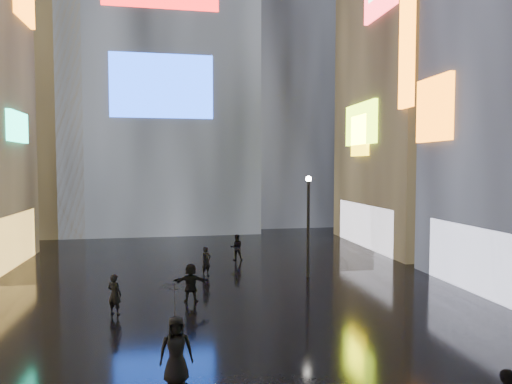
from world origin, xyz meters
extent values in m
plane|color=black|center=(0.00, 20.00, 0.00)|extent=(140.00, 140.00, 0.00)
cube|color=#FFC659|center=(-11.10, 26.00, 1.50)|extent=(0.20, 10.00, 3.00)
cube|color=#19E6AA|center=(-10.85, 27.82, 7.91)|extent=(0.25, 3.00, 1.71)
cube|color=orange|center=(-10.85, 29.70, 15.31)|extent=(0.25, 3.32, 1.94)
cube|color=white|center=(11.10, 17.00, 1.50)|extent=(0.20, 9.00, 3.00)
cube|color=orange|center=(10.85, 21.12, 8.58)|extent=(0.25, 2.99, 3.26)
cube|color=orange|center=(10.85, 24.00, 14.00)|extent=(0.25, 1.40, 10.00)
cube|color=black|center=(16.00, 30.00, 14.00)|extent=(10.00, 12.00, 28.00)
cube|color=white|center=(11.10, 30.00, 1.50)|extent=(0.20, 9.00, 3.00)
cube|color=#BCFF19|center=(10.85, 30.32, 8.66)|extent=(0.25, 4.92, 2.91)
cube|color=yellow|center=(10.85, 30.44, 7.84)|extent=(0.25, 2.63, 2.87)
cube|color=black|center=(-3.00, 44.00, 21.00)|extent=(16.00, 14.00, 42.00)
cube|color=#194CFF|center=(-3.00, 36.90, 12.00)|extent=(8.00, 0.20, 5.00)
cube|color=black|center=(9.00, 46.00, 17.00)|extent=(12.00, 12.00, 34.00)
cube|color=black|center=(-14.00, 42.00, 13.00)|extent=(10.00, 10.00, 26.00)
cylinder|color=black|center=(4.58, 22.20, 2.50)|extent=(0.16, 0.16, 5.00)
sphere|color=white|center=(4.58, 22.20, 5.05)|extent=(0.30, 0.30, 0.30)
imported|color=black|center=(-2.18, 11.70, 0.89)|extent=(0.90, 0.61, 1.79)
imported|color=black|center=(-1.52, 18.82, 0.82)|extent=(1.57, 0.67, 1.64)
imported|color=black|center=(-0.56, 23.22, 0.76)|extent=(0.67, 0.62, 1.53)
imported|color=black|center=(1.53, 26.95, 0.78)|extent=(0.77, 0.61, 1.57)
imported|color=black|center=(-2.18, 11.70, 2.24)|extent=(1.07, 1.06, 0.91)
imported|color=black|center=(-4.46, 17.76, 0.79)|extent=(0.68, 0.60, 1.58)
camera|label=1|loc=(-2.22, -0.14, 5.71)|focal=32.00mm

